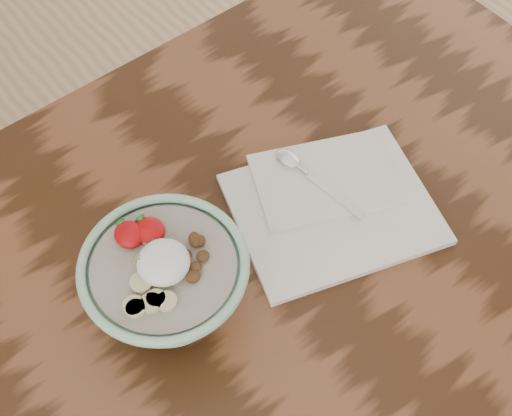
# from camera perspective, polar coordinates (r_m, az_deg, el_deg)

# --- Properties ---
(table) EXTENTS (1.60, 0.90, 0.75)m
(table) POSITION_cam_1_polar(r_m,az_deg,el_deg) (1.00, -6.79, -13.09)
(table) COLOR #371D0D
(table) RESTS_ON ground
(breakfast_bowl) EXTENTS (0.20, 0.20, 0.14)m
(breakfast_bowl) POSITION_cam_1_polar(r_m,az_deg,el_deg) (0.88, -7.16, -5.91)
(breakfast_bowl) COLOR #99CEAC
(breakfast_bowl) RESTS_ON table
(napkin) EXTENTS (0.33, 0.29, 0.02)m
(napkin) POSITION_cam_1_polar(r_m,az_deg,el_deg) (1.01, 6.03, 0.45)
(napkin) COLOR white
(napkin) RESTS_ON table
(spoon) EXTENTS (0.04, 0.16, 0.01)m
(spoon) POSITION_cam_1_polar(r_m,az_deg,el_deg) (1.03, 3.47, 3.27)
(spoon) COLOR silver
(spoon) RESTS_ON napkin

